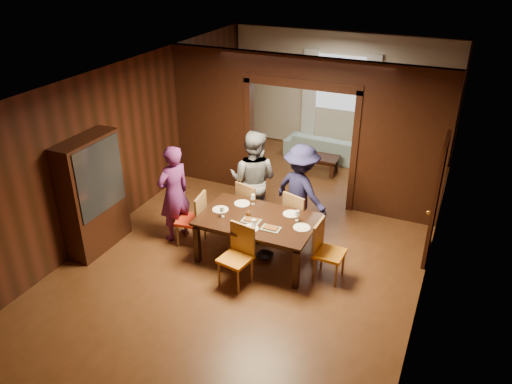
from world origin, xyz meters
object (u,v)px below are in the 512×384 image
at_px(dining_table, 258,238).
at_px(coffee_table, 320,164).
at_px(person_navy, 301,191).
at_px(hutch, 93,195).
at_px(person_purple, 174,194).
at_px(sofa, 327,146).
at_px(chair_far_l, 253,205).
at_px(chair_far_r, 300,216).
at_px(chair_left, 191,219).
at_px(person_grey, 253,180).
at_px(chair_right, 330,252).
at_px(chair_near, 235,257).

bearing_deg(dining_table, coffee_table, 90.96).
xyz_separation_m(person_navy, hutch, (-3.02, -1.80, 0.15)).
height_order(person_purple, sofa, person_purple).
distance_m(dining_table, chair_far_l, 0.96).
bearing_deg(sofa, dining_table, 95.28).
relative_size(person_navy, chair_far_r, 1.76).
height_order(chair_far_r, hutch, hutch).
relative_size(person_navy, chair_left, 1.76).
relative_size(coffee_table, chair_far_l, 0.82).
bearing_deg(hutch, person_purple, 36.31).
relative_size(person_grey, person_navy, 1.09).
height_order(person_grey, chair_far_l, person_grey).
relative_size(chair_right, hutch, 0.48).
distance_m(chair_left, chair_far_l, 1.18).
relative_size(chair_left, chair_far_l, 1.00).
bearing_deg(person_grey, coffee_table, -104.16).
bearing_deg(chair_far_r, dining_table, 78.65).
distance_m(coffee_table, chair_near, 4.46).
bearing_deg(person_grey, sofa, -100.05).
distance_m(person_purple, chair_far_r, 2.22).
xyz_separation_m(sofa, hutch, (-2.47, -5.35, 0.71)).
bearing_deg(chair_far_l, person_navy, -150.26).
xyz_separation_m(chair_far_l, chair_far_r, (0.91, -0.03, 0.00)).
xyz_separation_m(person_purple, chair_left, (0.34, -0.06, -0.39)).
xyz_separation_m(person_navy, chair_left, (-1.62, -1.08, -0.37)).
xyz_separation_m(person_navy, sofa, (-0.55, 3.55, -0.56)).
bearing_deg(dining_table, person_navy, 70.16).
relative_size(chair_far_r, chair_near, 1.00).
height_order(chair_far_l, chair_far_r, same).
relative_size(person_grey, chair_near, 1.92).
bearing_deg(chair_left, chair_far_r, 109.74).
distance_m(chair_far_l, hutch, 2.76).
relative_size(chair_far_l, chair_far_r, 1.00).
relative_size(person_purple, person_navy, 1.02).
height_order(person_grey, chair_far_r, person_grey).
distance_m(dining_table, hutch, 2.83).
bearing_deg(chair_far_r, chair_left, 44.70).
relative_size(person_grey, coffee_table, 2.32).
distance_m(coffee_table, chair_far_r, 2.93).
bearing_deg(sofa, person_navy, 101.88).
bearing_deg(chair_right, person_navy, 41.22).
distance_m(chair_left, chair_far_r, 1.90).
height_order(dining_table, chair_far_r, chair_far_r).
relative_size(person_purple, person_grey, 0.94).
relative_size(person_purple, chair_left, 1.80).
bearing_deg(person_navy, chair_near, 100.99).
relative_size(person_navy, chair_far_l, 1.76).
bearing_deg(person_purple, chair_near, 84.33).
bearing_deg(chair_left, dining_table, 85.24).
relative_size(dining_table, chair_right, 1.94).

